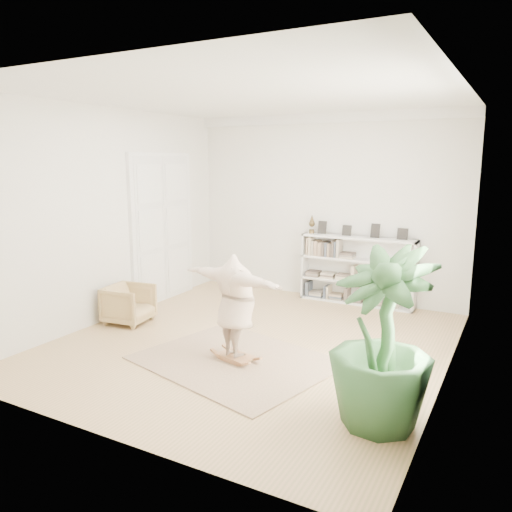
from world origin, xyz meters
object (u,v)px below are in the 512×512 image
at_px(rocker_board, 236,357).
at_px(houseplant, 382,339).
at_px(person, 235,303).
at_px(bookshelf, 357,271).
at_px(armchair, 129,304).

distance_m(rocker_board, houseplant, 2.44).
relative_size(rocker_board, person, 0.33).
height_order(rocker_board, houseplant, houseplant).
distance_m(bookshelf, houseplant, 4.56).
xyz_separation_m(armchair, rocker_board, (2.44, -0.58, -0.26)).
xyz_separation_m(person, houseplant, (2.16, -0.72, 0.11)).
bearing_deg(bookshelf, armchair, -135.63).
relative_size(armchair, person, 0.41).
bearing_deg(houseplant, armchair, 164.23).
distance_m(bookshelf, person, 3.61).
distance_m(armchair, rocker_board, 2.53).
distance_m(armchair, person, 2.56).
xyz_separation_m(bookshelf, person, (-0.60, -3.56, 0.20)).
xyz_separation_m(bookshelf, armchair, (-3.04, -2.98, -0.31)).
relative_size(bookshelf, houseplant, 1.16).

